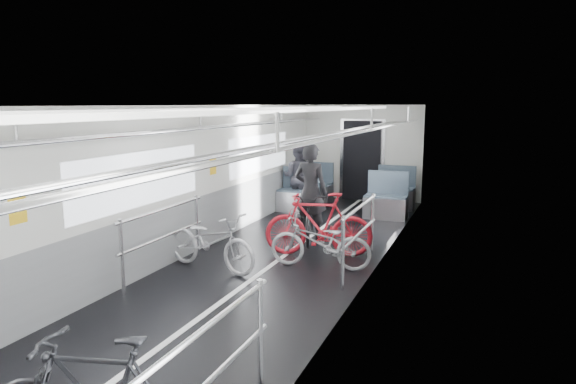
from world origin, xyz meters
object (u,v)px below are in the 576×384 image
bike_left_far (211,241)px  bike_aisle (309,216)px  person_seated (298,177)px  person_standing (311,191)px  bike_right_mid (320,242)px  bike_right_far (319,224)px

bike_left_far → bike_aisle: (0.80, 2.13, 0.01)m
bike_aisle → person_seated: size_ratio=1.11×
bike_aisle → person_standing: size_ratio=0.98×
person_standing → bike_aisle: bearing=106.2°
bike_left_far → person_standing: size_ratio=0.94×
bike_left_far → bike_right_mid: 1.61m
person_standing → person_seated: size_ratio=1.14×
bike_right_mid → person_seated: bearing=-160.4°
bike_right_far → person_standing: person_standing is taller
bike_left_far → person_seated: 4.61m
bike_right_mid → bike_right_far: size_ratio=0.88×
bike_aisle → bike_right_mid: bearing=-83.4°
bike_left_far → bike_right_far: bearing=-33.2°
bike_left_far → bike_right_mid: size_ratio=1.07×
person_standing → person_seated: (-1.11, 2.36, -0.10)m
bike_right_mid → bike_right_far: (-0.22, 0.60, 0.12)m
person_seated → person_standing: bearing=112.0°
bike_right_mid → person_standing: person_standing is taller
bike_right_far → person_seated: person_seated is taller
person_standing → person_seated: person_standing is taller
bike_right_far → person_standing: size_ratio=0.99×
bike_left_far → bike_aisle: size_ratio=0.97×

